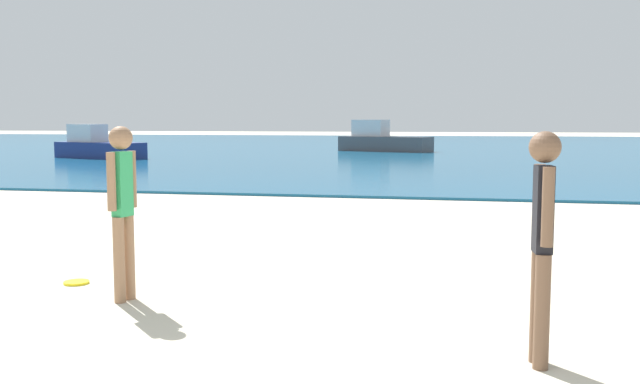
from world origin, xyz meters
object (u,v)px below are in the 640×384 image
(boat_near, at_px, (97,146))
(boat_far, at_px, (382,140))
(person_standing, at_px, (123,202))
(person_distant, at_px, (542,234))
(frisbee, at_px, (76,282))

(boat_near, distance_m, boat_far, 14.26)
(person_standing, relative_size, person_distant, 1.01)
(person_distant, relative_size, boat_near, 0.36)
(person_standing, xyz_separation_m, frisbee, (-0.80, 0.52, -0.88))
(person_standing, xyz_separation_m, person_distant, (3.50, -1.00, -0.01))
(boat_near, height_order, boat_far, boat_far)
(frisbee, height_order, boat_far, boat_far)
(person_distant, height_order, boat_near, person_distant)
(person_distant, height_order, boat_far, boat_far)
(person_standing, bearing_deg, boat_far, -166.63)
(boat_near, bearing_deg, person_distant, -34.64)
(person_distant, bearing_deg, boat_near, 29.61)
(person_distant, distance_m, boat_far, 31.85)
(frisbee, relative_size, person_distant, 0.16)
(frisbee, bearing_deg, person_standing, -32.97)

